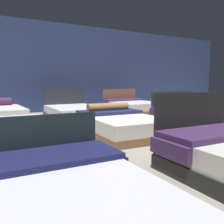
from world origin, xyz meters
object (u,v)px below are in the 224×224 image
Objects in this scene: bed_5 at (197,117)px; bed_7 at (74,112)px; bed_3 at (5,137)px; bed_8 at (133,107)px; bed_4 at (121,124)px; bed_0 at (57,222)px.

bed_7 reaches higher than bed_5.
bed_3 is at bearing -127.09° from bed_7.
bed_8 is at bearing 1.89° from bed_7.
bed_4 is 2.39m from bed_5.
bed_8 reaches higher than bed_5.
bed_5 is 1.01× the size of bed_7.
bed_0 is 1.06× the size of bed_8.
bed_8 is (4.68, 6.06, -0.00)m from bed_0.
bed_8 is at bearing 90.09° from bed_5.
bed_7 is (2.38, 3.07, -0.03)m from bed_3.
bed_8 is at bearing 53.03° from bed_0.
bed_8 is (-0.06, 3.02, 0.00)m from bed_5.
bed_5 is (4.78, 0.11, 0.00)m from bed_3.
bed_0 is 3.87m from bed_4.
bed_3 is at bearing -174.60° from bed_4.
bed_8 is (2.33, 2.99, 0.01)m from bed_4.
bed_5 is (2.39, -0.03, 0.00)m from bed_4.
bed_7 is (2.34, 6.01, -0.04)m from bed_0.
bed_8 reaches higher than bed_3.
bed_4 is (2.40, 0.14, -0.00)m from bed_3.
bed_5 is (4.74, 3.04, -0.00)m from bed_0.
bed_3 is 4.78m from bed_5.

